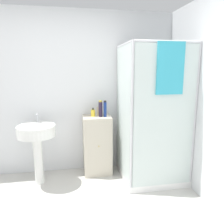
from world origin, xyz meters
TOP-DOWN VIEW (x-y plane):
  - wall_back at (0.00, 1.70)m, footprint 6.40×0.06m
  - shower_enclosure at (1.17, 1.14)m, footprint 0.89×0.92m
  - vanity_cabinet at (0.44, 1.48)m, footprint 0.43×0.38m
  - sink at (-0.43, 1.30)m, footprint 0.52×0.52m
  - soap_dispenser at (0.38, 1.50)m, footprint 0.07×0.07m
  - shampoo_bottle_tall_black at (0.49, 1.46)m, footprint 0.06×0.06m
  - shampoo_bottle_blue at (0.56, 1.44)m, footprint 0.05×0.05m
  - lotion_bottle_white at (0.47, 1.55)m, footprint 0.05×0.05m

SIDE VIEW (x-z plane):
  - vanity_cabinet at x=0.44m, z-range 0.00..0.92m
  - shower_enclosure at x=1.17m, z-range -0.44..1.53m
  - sink at x=-0.43m, z-range 0.20..1.19m
  - soap_dispenser at x=0.38m, z-range 0.90..1.04m
  - lotion_bottle_white at x=0.47m, z-range 0.90..1.07m
  - shampoo_bottle_blue at x=0.56m, z-range 0.91..1.16m
  - shampoo_bottle_tall_black at x=0.49m, z-range 0.91..1.16m
  - wall_back at x=0.00m, z-range 0.00..2.50m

